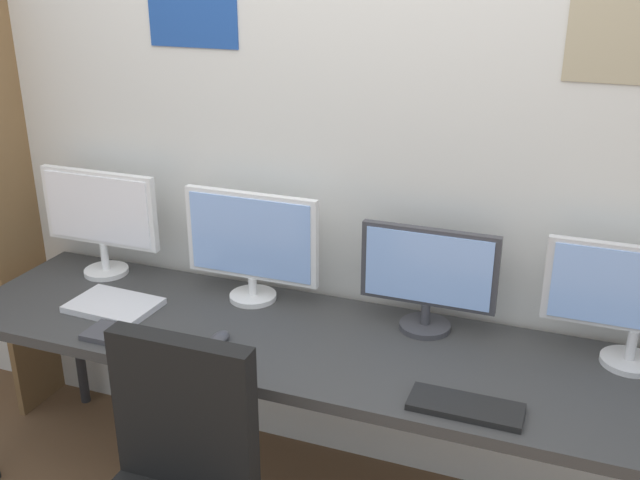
{
  "coord_description": "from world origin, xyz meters",
  "views": [
    {
      "loc": [
        0.8,
        -1.46,
        1.99
      ],
      "look_at": [
        0.0,
        0.65,
        1.09
      ],
      "focal_mm": 41.06,
      "sensor_mm": 36.0,
      "label": 1
    }
  ],
  "objects": [
    {
      "name": "wall_back",
      "position": [
        0.0,
        1.02,
        1.3
      ],
      "size": [
        5.06,
        0.11,
        2.6
      ],
      "color": "silver",
      "rests_on": "ground_plane"
    },
    {
      "name": "desk",
      "position": [
        0.0,
        0.6,
        0.69
      ],
      "size": [
        2.66,
        0.68,
        0.74
      ],
      "color": "#333333",
      "rests_on": "ground_plane"
    },
    {
      "name": "monitor_far_left",
      "position": [
        -1.01,
        0.81,
        0.99
      ],
      "size": [
        0.52,
        0.18,
        0.44
      ],
      "color": "silver",
      "rests_on": "desk"
    },
    {
      "name": "monitor_center_left",
      "position": [
        -0.34,
        0.81,
        0.97
      ],
      "size": [
        0.53,
        0.18,
        0.43
      ],
      "color": "silver",
      "rests_on": "desk"
    },
    {
      "name": "monitor_center_right",
      "position": [
        0.34,
        0.81,
        0.95
      ],
      "size": [
        0.47,
        0.18,
        0.38
      ],
      "color": "#38383D",
      "rests_on": "desk"
    },
    {
      "name": "monitor_far_right",
      "position": [
        1.01,
        0.81,
        0.98
      ],
      "size": [
        0.58,
        0.18,
        0.41
      ],
      "color": "silver",
      "rests_on": "desk"
    },
    {
      "name": "keyboard_left",
      "position": [
        -0.56,
        0.37,
        0.75
      ],
      "size": [
        0.39,
        0.13,
        0.02
      ],
      "primitive_type": "cube",
      "color": "#38383D",
      "rests_on": "desk"
    },
    {
      "name": "keyboard_right",
      "position": [
        0.56,
        0.37,
        0.75
      ],
      "size": [
        0.33,
        0.13,
        0.02
      ],
      "primitive_type": "cube",
      "color": "black",
      "rests_on": "desk"
    },
    {
      "name": "computer_mouse",
      "position": [
        -0.3,
        0.47,
        0.76
      ],
      "size": [
        0.06,
        0.1,
        0.03
      ],
      "primitive_type": "ellipsoid",
      "color": "#38383D",
      "rests_on": "desk"
    },
    {
      "name": "laptop_closed",
      "position": [
        -0.79,
        0.55,
        0.75
      ],
      "size": [
        0.33,
        0.23,
        0.02
      ],
      "primitive_type": "cube",
      "rotation": [
        0.0,
        0.0,
        -0.05
      ],
      "color": "silver",
      "rests_on": "desk"
    }
  ]
}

